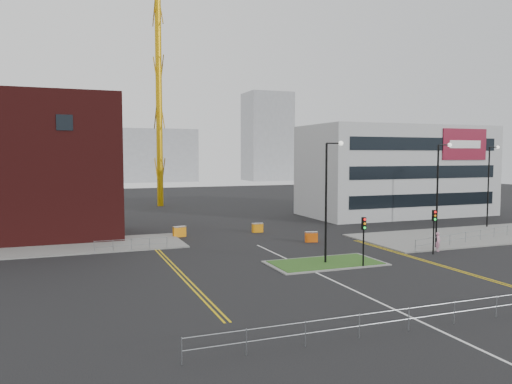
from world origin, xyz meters
TOP-DOWN VIEW (x-y plane):
  - ground at (0.00, 0.00)m, footprint 200.00×200.00m
  - pavement_left at (-20.00, 22.00)m, footprint 28.00×8.00m
  - pavement_right at (22.00, 14.00)m, footprint 24.00×10.00m
  - island_kerb at (2.00, 8.00)m, footprint 8.60×4.60m
  - grass_island at (2.00, 8.00)m, footprint 8.00×4.00m
  - office_block at (26.01, 31.97)m, footprint 25.00×12.20m
  - tower_crane at (3.27, 52.74)m, footprint 49.11×21.80m
  - streetlamp_island at (2.22, 8.00)m, footprint 1.46×0.36m
  - streetlamp_right_near at (14.22, 10.00)m, footprint 1.46×0.36m
  - streetlamp_right_far at (28.22, 18.00)m, footprint 1.46×0.36m
  - traffic_light_island at (4.00, 5.98)m, footprint 0.28×0.33m
  - traffic_light_right at (12.00, 7.98)m, footprint 0.28×0.33m
  - railing_front at (0.00, -6.00)m, footprint 24.05×0.05m
  - railing_left at (-11.00, 18.00)m, footprint 6.05×0.05m
  - railing_right at (20.50, 11.50)m, footprint 19.05×5.05m
  - centre_line at (0.00, 2.00)m, footprint 0.15×30.00m
  - yellow_left_a at (-9.00, 10.00)m, footprint 0.12×24.00m
  - yellow_left_b at (-8.70, 10.00)m, footprint 0.12×24.00m
  - yellow_right_a at (9.50, 6.00)m, footprint 0.12×20.00m
  - yellow_right_b at (9.80, 6.00)m, footprint 0.12×20.00m
  - skyline_b at (10.00, 130.00)m, footprint 24.00×12.00m
  - skyline_c at (45.00, 125.00)m, footprint 14.00×12.00m
  - skyline_d at (-8.00, 140.00)m, footprint 30.00×12.00m
  - pedestrian at (13.31, 8.93)m, footprint 0.70×0.66m
  - barrier_left at (-5.61, 24.00)m, footprint 1.32×0.61m
  - barrier_mid at (2.70, 24.00)m, footprint 1.19×0.49m
  - barrier_right at (5.29, 16.68)m, footprint 1.23×0.71m

SIDE VIEW (x-z plane):
  - ground at x=0.00m, z-range 0.00..0.00m
  - centre_line at x=0.00m, z-range 0.00..0.01m
  - yellow_left_a at x=-9.00m, z-range 0.00..0.01m
  - yellow_left_b at x=-8.70m, z-range 0.00..0.01m
  - yellow_right_a at x=9.50m, z-range 0.00..0.01m
  - yellow_right_b at x=9.80m, z-range 0.00..0.01m
  - island_kerb at x=2.00m, z-range 0.00..0.08m
  - pavement_left at x=-20.00m, z-range 0.00..0.12m
  - pavement_right at x=22.00m, z-range 0.00..0.12m
  - grass_island at x=2.00m, z-range 0.00..0.12m
  - barrier_mid at x=2.70m, z-range 0.04..1.02m
  - barrier_right at x=5.29m, z-range 0.04..1.02m
  - barrier_left at x=-5.61m, z-range 0.05..1.12m
  - railing_left at x=-11.00m, z-range 0.19..1.29m
  - railing_right at x=20.50m, z-range 0.23..1.33m
  - railing_front at x=0.00m, z-range 0.23..1.33m
  - pedestrian at x=13.31m, z-range 0.00..1.61m
  - traffic_light_island at x=4.00m, z-range 0.74..4.39m
  - traffic_light_right at x=12.00m, z-range 0.74..4.39m
  - streetlamp_island at x=2.22m, z-range 0.82..10.00m
  - streetlamp_right_near at x=14.22m, z-range 0.82..10.00m
  - streetlamp_right_far at x=28.22m, z-range 0.82..10.00m
  - skyline_d at x=-8.00m, z-range 0.00..12.00m
  - office_block at x=26.01m, z-range 0.00..12.00m
  - skyline_b at x=10.00m, z-range 0.00..16.00m
  - skyline_c at x=45.00m, z-range 0.00..28.00m
  - tower_crane at x=3.27m, z-range 7.37..46.33m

